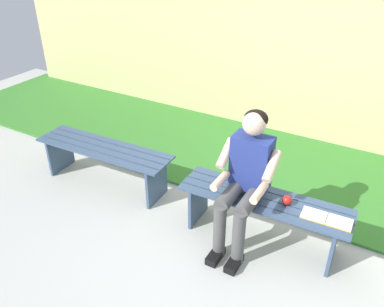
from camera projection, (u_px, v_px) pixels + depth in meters
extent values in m
cube|color=#B2B2AD|center=(115.00, 272.00, 3.39)|extent=(10.00, 7.00, 0.04)
cube|color=#387A2D|center=(230.00, 152.00, 5.12)|extent=(9.00, 1.96, 0.03)
cube|color=#D1C684|center=(298.00, 44.00, 5.05)|extent=(9.50, 0.24, 2.52)
cube|color=#384C6B|center=(269.00, 190.00, 3.62)|extent=(1.55, 0.16, 0.02)
cube|color=#384C6B|center=(266.00, 196.00, 3.53)|extent=(1.55, 0.16, 0.02)
cube|color=#384C6B|center=(262.00, 203.00, 3.45)|extent=(1.55, 0.16, 0.02)
cube|color=#384C6B|center=(258.00, 210.00, 3.36)|extent=(1.55, 0.16, 0.02)
cube|color=#384C6B|center=(334.00, 243.00, 3.35)|extent=(0.05, 0.38, 0.46)
cube|color=#384C6B|center=(198.00, 200.00, 3.87)|extent=(0.05, 0.38, 0.46)
cube|color=#384C6B|center=(112.00, 142.00, 4.42)|extent=(1.60, 0.16, 0.02)
cube|color=#384C6B|center=(106.00, 146.00, 4.34)|extent=(1.60, 0.16, 0.02)
cube|color=#384C6B|center=(100.00, 150.00, 4.25)|extent=(1.60, 0.16, 0.02)
cube|color=#384C6B|center=(93.00, 155.00, 4.17)|extent=(1.60, 0.16, 0.02)
cube|color=#384C6B|center=(157.00, 182.00, 4.14)|extent=(0.05, 0.38, 0.46)
cube|color=#384C6B|center=(60.00, 152.00, 4.69)|extent=(0.05, 0.38, 0.46)
cube|color=navy|center=(251.00, 162.00, 3.40)|extent=(0.34, 0.20, 0.50)
sphere|color=beige|center=(254.00, 123.00, 3.21)|extent=(0.20, 0.20, 0.20)
ellipsoid|color=black|center=(256.00, 119.00, 3.21)|extent=(0.20, 0.19, 0.15)
cylinder|color=#4C4C4C|center=(250.00, 201.00, 3.34)|extent=(0.13, 0.40, 0.13)
cylinder|color=#4C4C4C|center=(231.00, 194.00, 3.42)|extent=(0.13, 0.40, 0.13)
cylinder|color=#4C4C4C|center=(238.00, 239.00, 3.33)|extent=(0.11, 0.11, 0.55)
cube|color=black|center=(234.00, 263.00, 3.41)|extent=(0.10, 0.22, 0.07)
cylinder|color=#4C4C4C|center=(219.00, 232.00, 3.41)|extent=(0.11, 0.11, 0.55)
cube|color=black|center=(215.00, 256.00, 3.48)|extent=(0.10, 0.22, 0.07)
cylinder|color=beige|center=(272.00, 166.00, 3.22)|extent=(0.08, 0.28, 0.23)
cylinder|color=beige|center=(259.00, 193.00, 3.20)|extent=(0.07, 0.26, 0.07)
cylinder|color=beige|center=(226.00, 153.00, 3.40)|extent=(0.08, 0.28, 0.23)
cylinder|color=beige|center=(220.00, 180.00, 3.36)|extent=(0.07, 0.26, 0.07)
sphere|color=red|center=(287.00, 200.00, 3.39)|extent=(0.09, 0.09, 0.09)
cube|color=white|center=(339.00, 222.00, 3.19)|extent=(0.21, 0.16, 0.02)
cube|color=white|center=(314.00, 215.00, 3.27)|extent=(0.21, 0.16, 0.02)
cube|color=#BF8C1E|center=(326.00, 219.00, 3.23)|extent=(0.42, 0.17, 0.01)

